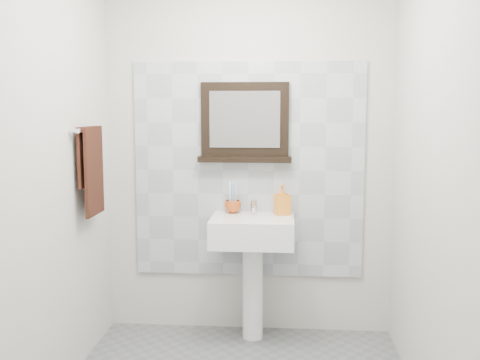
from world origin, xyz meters
name	(u,v)px	position (x,y,z in m)	size (l,w,h in m)	color
back_wall	(248,156)	(0.00, 1.10, 1.25)	(2.00, 0.01, 2.50)	beige
front_wall	(203,215)	(0.00, -1.10, 1.25)	(2.00, 0.01, 2.50)	beige
left_wall	(43,172)	(-1.00, 0.00, 1.25)	(0.01, 2.20, 2.50)	beige
right_wall	(437,176)	(1.00, 0.00, 1.25)	(0.01, 2.20, 2.50)	beige
splashback	(248,170)	(0.00, 1.09, 1.15)	(1.60, 0.02, 1.50)	#AAB3B8
pedestal_sink	(252,244)	(0.04, 0.87, 0.68)	(0.55, 0.44, 0.96)	white
toothbrush_cup	(233,207)	(-0.10, 1.01, 0.90)	(0.11, 0.11, 0.09)	#AD4314
toothbrushes	(233,195)	(-0.10, 1.01, 0.98)	(0.05, 0.04, 0.21)	white
soap_dispenser	(282,200)	(0.24, 0.97, 0.96)	(0.09, 0.10, 0.21)	#E35A1A
framed_mirror	(245,124)	(-0.02, 1.06, 1.47)	(0.64, 0.11, 0.55)	black
towel_bar	(89,130)	(-0.95, 0.56, 1.45)	(0.07, 0.40, 0.03)	silver
hand_towel	(91,164)	(-0.94, 0.56, 1.24)	(0.06, 0.30, 0.55)	black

